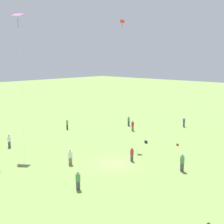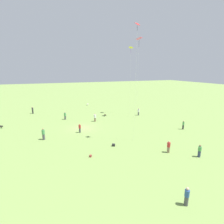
{
  "view_description": "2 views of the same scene",
  "coord_description": "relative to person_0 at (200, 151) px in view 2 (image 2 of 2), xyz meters",
  "views": [
    {
      "loc": [
        25.04,
        22.88,
        12.0
      ],
      "look_at": [
        -1.38,
        -1.5,
        5.67
      ],
      "focal_mm": 50.0,
      "sensor_mm": 36.0,
      "label": 1
    },
    {
      "loc": [
        -31.49,
        6.28,
        10.91
      ],
      "look_at": [
        -5.04,
        -4.11,
        3.96
      ],
      "focal_mm": 28.0,
      "sensor_mm": 36.0,
      "label": 2
    }
  ],
  "objects": [
    {
      "name": "person_6",
      "position": [
        -5.77,
        7.68,
        0.02
      ],
      "size": [
        0.45,
        0.45,
        1.68
      ],
      "rotation": [
        0.0,
        0.0,
        1.39
      ],
      "color": "#4C4C51",
      "rests_on": "ground_plane"
    },
    {
      "name": "person_7",
      "position": [
        20.02,
        8.03,
        0.03
      ],
      "size": [
        0.61,
        0.61,
        1.73
      ],
      "rotation": [
        0.0,
        0.0,
        2.78
      ],
      "color": "#847056",
      "rests_on": "ground_plane"
    },
    {
      "name": "person_3",
      "position": [
        21.21,
        -3.3,
        0.05
      ],
      "size": [
        0.49,
        0.49,
        1.75
      ],
      "rotation": [
        0.0,
        0.0,
        2.92
      ],
      "color": "#4C4C51",
      "rests_on": "ground_plane"
    },
    {
      "name": "person_8",
      "position": [
        9.11,
        -5.89,
        0.05
      ],
      "size": [
        0.46,
        0.46,
        1.7
      ],
      "rotation": [
        0.0,
        0.0,
        3.86
      ],
      "color": "#232328",
      "rests_on": "ground_plane"
    },
    {
      "name": "dog_0",
      "position": [
        37.36,
        5.43,
        -0.42
      ],
      "size": [
        0.45,
        0.7,
        0.57
      ],
      "rotation": [
        0.0,
        0.0,
        3.51
      ],
      "color": "silver",
      "rests_on": "ground_plane"
    },
    {
      "name": "picnic_bag_0",
      "position": [
        5.08,
        12.94,
        -0.68
      ],
      "size": [
        0.37,
        0.37,
        0.27
      ],
      "rotation": [
        0.0,
        0.0,
        2.35
      ],
      "color": "#933833",
      "rests_on": "ground_plane"
    },
    {
      "name": "kite_1",
      "position": [
        23.28,
        -1.87,
        14.15
      ],
      "size": [
        1.14,
        1.12,
        16.0
      ],
      "rotation": [
        0.0,
        0.0,
        5.97
      ],
      "color": "yellow",
      "rests_on": "ground_plane"
    },
    {
      "name": "picnic_bag_2",
      "position": [
        7.0,
        8.99,
        -0.64
      ],
      "size": [
        0.49,
        0.52,
        0.35
      ],
      "rotation": [
        0.0,
        0.0,
        0.99
      ],
      "color": "#262628",
      "rests_on": "ground_plane"
    },
    {
      "name": "person_2",
      "position": [
        23.94,
        13.83,
        0.04
      ],
      "size": [
        0.6,
        0.6,
        1.75
      ],
      "rotation": [
        0.0,
        0.0,
        5.18
      ],
      "color": "#4C4C51",
      "rests_on": "ground_plane"
    },
    {
      "name": "picnic_bag_1",
      "position": [
        24.3,
        4.24,
        -0.7
      ],
      "size": [
        0.31,
        0.34,
        0.23
      ],
      "rotation": [
        0.0,
        0.0,
        0.27
      ],
      "color": "#A58459",
      "rests_on": "ground_plane"
    },
    {
      "name": "kite_0",
      "position": [
        19.79,
        -1.96,
        15.85
      ],
      "size": [
        1.59,
        1.6,
        17.48
      ],
      "rotation": [
        0.0,
        0.0,
        1.37
      ],
      "color": "#E54C99",
      "rests_on": "ground_plane"
    },
    {
      "name": "kite_2",
      "position": [
        7.88,
        5.18,
        14.37
      ],
      "size": [
        0.68,
        0.74,
        17.1
      ],
      "rotation": [
        0.0,
        0.0,
        4.26
      ],
      "color": "red",
      "rests_on": "ground_plane"
    },
    {
      "name": "person_4",
      "position": [
        13.34,
        18.44,
        0.12
      ],
      "size": [
        0.61,
        0.61,
        1.89
      ],
      "rotation": [
        0.0,
        0.0,
        4.28
      ],
      "color": "#4C4C51",
      "rests_on": "ground_plane"
    },
    {
      "name": "person_9",
      "position": [
        2.44,
        2.86,
        0.02
      ],
      "size": [
        0.53,
        0.53,
        1.69
      ],
      "rotation": [
        0.0,
        0.0,
        1.3
      ],
      "color": "#847056",
      "rests_on": "ground_plane"
    },
    {
      "name": "person_1",
      "position": [
        32.38,
        20.82,
        0.08
      ],
      "size": [
        0.55,
        0.55,
        1.8
      ],
      "rotation": [
        0.0,
        0.0,
        5.48
      ],
      "color": "#232328",
      "rests_on": "ground_plane"
    },
    {
      "name": "person_0",
      "position": [
        0.0,
        0.0,
        0.0
      ],
      "size": [
        0.49,
        0.49,
        1.66
      ],
      "rotation": [
        0.0,
        0.0,
        1.37
      ],
      "color": "#333D5B",
      "rests_on": "ground_plane"
    },
    {
      "name": "person_5",
      "position": [
        14.41,
        12.44,
        -0.0
      ],
      "size": [
        0.44,
        0.44,
        1.65
      ],
      "rotation": [
        0.0,
        0.0,
        4.8
      ],
      "color": "#4C4C51",
      "rests_on": "ground_plane"
    },
    {
      "name": "ground_plane",
      "position": [
        16.61,
        11.54,
        -0.81
      ],
      "size": [
        240.0,
        240.0,
        0.0
      ],
      "primitive_type": "plane",
      "color": "#7A994C"
    },
    {
      "name": "dog_1",
      "position": [
        22.35,
        25.92,
        -0.47
      ],
      "size": [
        0.68,
        0.73,
        0.52
      ],
      "rotation": [
        0.0,
        0.0,
        2.42
      ],
      "color": "black",
      "rests_on": "ground_plane"
    }
  ]
}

